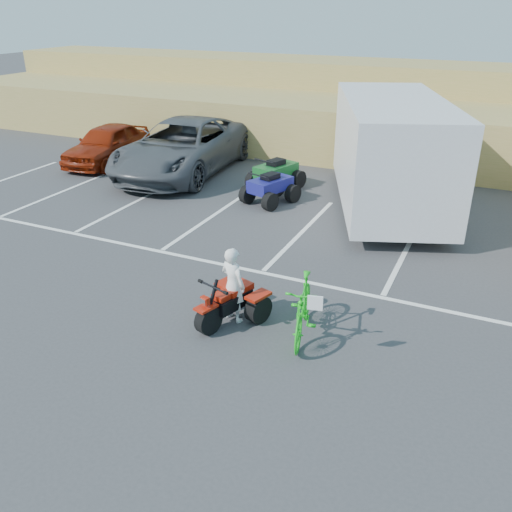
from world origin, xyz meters
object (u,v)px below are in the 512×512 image
at_px(green_dirt_bike, 303,308).
at_px(cargo_trailer, 391,151).
at_px(quad_atv_blue, 270,202).
at_px(quad_atv_green, 276,188).
at_px(red_car, 107,144).
at_px(grey_pickup, 183,147).
at_px(red_trike_atv, 228,322).
at_px(rider, 233,285).

distance_m(green_dirt_bike, cargo_trailer, 7.41).
xyz_separation_m(quad_atv_blue, quad_atv_green, (-0.37, 1.32, 0.00)).
xyz_separation_m(green_dirt_bike, red_car, (-10.63, 7.90, 0.15)).
bearing_deg(quad_atv_blue, grey_pickup, 176.80).
xyz_separation_m(red_trike_atv, cargo_trailer, (1.29, 7.50, 1.68)).
bearing_deg(quad_atv_green, rider, -56.11).
height_order(red_trike_atv, red_car, red_car).
bearing_deg(red_trike_atv, quad_atv_green, 124.10).
bearing_deg(rider, grey_pickup, -35.43).
relative_size(rider, cargo_trailer, 0.21).
bearing_deg(cargo_trailer, quad_atv_green, 154.32).
relative_size(red_trike_atv, green_dirt_bike, 0.77).
distance_m(rider, red_car, 12.19).
bearing_deg(quad_atv_green, green_dirt_bike, -47.15).
xyz_separation_m(green_dirt_bike, grey_pickup, (-7.40, 7.97, 0.34)).
bearing_deg(rider, red_trike_atv, 90.00).
distance_m(red_trike_atv, cargo_trailer, 7.80).
bearing_deg(rider, green_dirt_bike, -160.91).
relative_size(grey_pickup, cargo_trailer, 0.91).
bearing_deg(green_dirt_bike, grey_pickup, 120.34).
bearing_deg(red_car, red_trike_atv, -46.63).
distance_m(red_car, quad_atv_green, 6.94).
bearing_deg(quad_atv_green, red_car, -165.32).
height_order(rider, quad_atv_green, rider).
height_order(rider, cargo_trailer, cargo_trailer).
distance_m(rider, grey_pickup, 10.02).
bearing_deg(red_trike_atv, rider, 90.00).
relative_size(rider, quad_atv_blue, 0.96).
relative_size(green_dirt_bike, quad_atv_green, 1.14).
bearing_deg(quad_atv_blue, red_car, -173.19).
distance_m(grey_pickup, quad_atv_blue, 4.45).
relative_size(quad_atv_blue, quad_atv_green, 0.94).
relative_size(grey_pickup, quad_atv_green, 3.98).
bearing_deg(green_dirt_bike, red_car, 130.86).
distance_m(red_car, cargo_trailer, 10.57).
xyz_separation_m(red_trike_atv, green_dirt_bike, (1.42, 0.18, 0.56)).
relative_size(cargo_trailer, quad_atv_blue, 4.67).
bearing_deg(green_dirt_bike, quad_atv_blue, 105.49).
bearing_deg(red_car, grey_pickup, -4.08).
xyz_separation_m(rider, green_dirt_bike, (1.38, 0.04, -0.18)).
distance_m(rider, green_dirt_bike, 1.39).
xyz_separation_m(red_car, quad_atv_blue, (7.27, -1.58, -0.70)).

